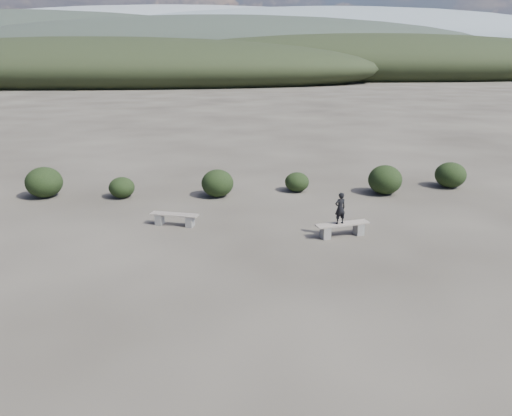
{
  "coord_description": "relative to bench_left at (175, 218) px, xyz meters",
  "views": [
    {
      "loc": [
        -1.7,
        -11.06,
        5.64
      ],
      "look_at": [
        -0.68,
        3.5,
        1.1
      ],
      "focal_mm": 35.0,
      "sensor_mm": 36.0,
      "label": 1
    }
  ],
  "objects": [
    {
      "name": "shrub_f",
      "position": [
        -5.59,
        3.94,
        0.37
      ],
      "size": [
        1.47,
        1.47,
        1.24
      ],
      "primitive_type": "ellipsoid",
      "color": "black",
      "rests_on": "ground"
    },
    {
      "name": "mountain_ridges",
      "position": [
        -4.13,
        333.83,
        10.58
      ],
      "size": [
        500.0,
        400.0,
        56.0
      ],
      "color": "black",
      "rests_on": "ground"
    },
    {
      "name": "shrub_b",
      "position": [
        1.46,
        3.52,
        0.31
      ],
      "size": [
        1.31,
        1.31,
        1.12
      ],
      "primitive_type": "ellipsoid",
      "color": "black",
      "rests_on": "ground"
    },
    {
      "name": "shrub_d",
      "position": [
        8.42,
        3.42,
        0.36
      ],
      "size": [
        1.39,
        1.39,
        1.22
      ],
      "primitive_type": "ellipsoid",
      "color": "black",
      "rests_on": "ground"
    },
    {
      "name": "shrub_a",
      "position": [
        -2.43,
        3.63,
        0.17
      ],
      "size": [
        1.04,
        1.04,
        0.85
      ],
      "primitive_type": "ellipsoid",
      "color": "black",
      "rests_on": "ground"
    },
    {
      "name": "shrub_e",
      "position": [
        11.63,
        4.3,
        0.3
      ],
      "size": [
        1.33,
        1.33,
        1.11
      ],
      "primitive_type": "ellipsoid",
      "color": "black",
      "rests_on": "ground"
    },
    {
      "name": "bench_left",
      "position": [
        0.0,
        0.0,
        0.0
      ],
      "size": [
        1.69,
        0.8,
        0.41
      ],
      "rotation": [
        0.0,
        0.0,
        -0.29
      ],
      "color": "slate",
      "rests_on": "ground"
    },
    {
      "name": "ground",
      "position": [
        3.35,
        -5.23,
        -0.25
      ],
      "size": [
        1200.0,
        1200.0,
        0.0
      ],
      "primitive_type": "plane",
      "color": "#332E27",
      "rests_on": "ground"
    },
    {
      "name": "seated_person",
      "position": [
        5.36,
        -1.48,
        0.7
      ],
      "size": [
        0.43,
        0.35,
        1.02
      ],
      "primitive_type": "imported",
      "rotation": [
        0.0,
        0.0,
        3.45
      ],
      "color": "black",
      "rests_on": "bench_right"
    },
    {
      "name": "bench_right",
      "position": [
        5.47,
        -1.45,
        0.02
      ],
      "size": [
        1.81,
        0.77,
        0.44
      ],
      "rotation": [
        0.0,
        0.0,
        0.23
      ],
      "color": "slate",
      "rests_on": "ground"
    },
    {
      "name": "shrub_c",
      "position": [
        4.82,
        4.08,
        0.16
      ],
      "size": [
        1.03,
        1.03,
        0.82
      ],
      "primitive_type": "ellipsoid",
      "color": "black",
      "rests_on": "ground"
    }
  ]
}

